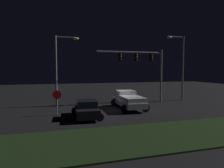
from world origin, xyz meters
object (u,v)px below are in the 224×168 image
car_sedan (87,109)px  street_lamp_left (61,62)px  street_lamp_right (180,60)px  stop_sign (57,98)px  pickup_truck (128,99)px  traffic_signal_gantry (143,63)px

car_sedan → street_lamp_left: size_ratio=0.59×
street_lamp_right → stop_sign: 16.76m
pickup_truck → stop_sign: stop_sign is taller
pickup_truck → street_lamp_right: size_ratio=0.66×
street_lamp_left → stop_sign: size_ratio=3.47×
pickup_truck → car_sedan: pickup_truck is taller
street_lamp_left → street_lamp_right: size_ratio=0.92×
street_lamp_left → street_lamp_right: bearing=-0.4°
traffic_signal_gantry → stop_sign: bearing=-157.2°
stop_sign → street_lamp_left: bearing=82.0°
pickup_truck → street_lamp_right: 10.06m
car_sedan → stop_sign: size_ratio=2.04×
stop_sign → car_sedan: bearing=-33.4°
car_sedan → street_lamp_right: size_ratio=0.54×
street_lamp_right → car_sedan: bearing=-154.8°
street_lamp_left → street_lamp_right: (14.99, -0.11, 0.33)m
car_sedan → traffic_signal_gantry: size_ratio=0.55×
car_sedan → street_lamp_right: 15.38m
traffic_signal_gantry → stop_sign: traffic_signal_gantry is taller
traffic_signal_gantry → stop_sign: 11.69m
pickup_truck → street_lamp_left: bearing=64.1°
street_lamp_right → stop_sign: street_lamp_right is taller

